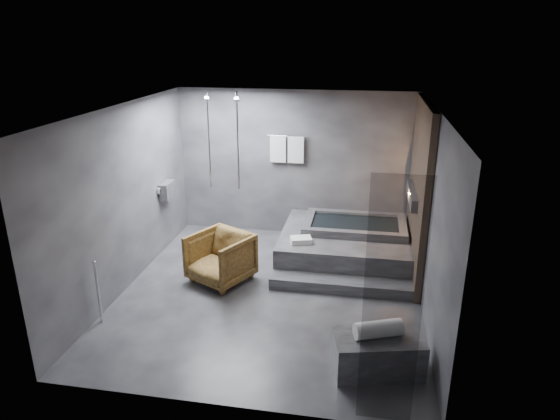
# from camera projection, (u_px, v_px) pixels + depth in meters

# --- Properties ---
(room) EXTENTS (5.00, 5.04, 2.82)m
(room) POSITION_uv_depth(u_px,v_px,m) (300.00, 182.00, 7.25)
(room) COLOR #29292B
(room) RESTS_ON ground
(tub_deck) EXTENTS (2.20, 2.00, 0.50)m
(tub_deck) POSITION_uv_depth(u_px,v_px,m) (345.00, 245.00, 8.76)
(tub_deck) COLOR #2E2E30
(tub_deck) RESTS_ON ground
(tub_step) EXTENTS (2.20, 0.36, 0.18)m
(tub_step) POSITION_uv_depth(u_px,v_px,m) (340.00, 285.00, 7.72)
(tub_step) COLOR #2E2E30
(tub_step) RESTS_ON ground
(concrete_bench) EXTENTS (1.13, 0.78, 0.46)m
(concrete_bench) POSITION_uv_depth(u_px,v_px,m) (377.00, 354.00, 5.85)
(concrete_bench) COLOR #2D2E30
(concrete_bench) RESTS_ON ground
(driftwood_chair) EXTENTS (1.16, 1.17, 0.80)m
(driftwood_chair) POSITION_uv_depth(u_px,v_px,m) (220.00, 258.00, 7.92)
(driftwood_chair) COLOR #412B10
(driftwood_chair) RESTS_ON ground
(rolled_towel) EXTENTS (0.59, 0.39, 0.20)m
(rolled_towel) POSITION_uv_depth(u_px,v_px,m) (378.00, 329.00, 5.74)
(rolled_towel) COLOR white
(rolled_towel) RESTS_ON concrete_bench
(deck_towel) EXTENTS (0.39, 0.33, 0.09)m
(deck_towel) POSITION_uv_depth(u_px,v_px,m) (301.00, 240.00, 8.23)
(deck_towel) COLOR white
(deck_towel) RESTS_ON tub_deck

